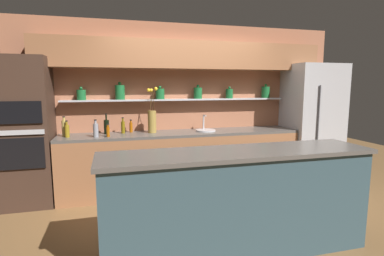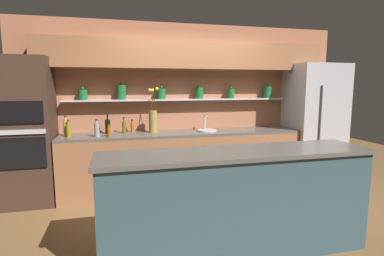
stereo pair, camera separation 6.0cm
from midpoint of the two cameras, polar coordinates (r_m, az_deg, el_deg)
ground_plane at (r=3.76m, az=3.98°, el=-17.60°), size 12.00×12.00×0.00m
back_wall_unit at (r=4.86m, az=-1.78°, el=7.16°), size 5.20×0.44×2.60m
back_counter_unit at (r=4.70m, az=-2.15°, el=-6.31°), size 3.64×0.62×0.92m
island_counter at (r=3.02m, az=8.12°, el=-13.75°), size 2.63×0.61×1.02m
refrigerator at (r=5.53m, az=21.54°, el=0.90°), size 0.87×0.73×1.98m
oven_tower at (r=4.63m, az=-29.33°, el=-0.71°), size 0.65×0.64×2.01m
flower_vase at (r=4.56m, az=-8.00°, el=1.70°), size 0.15×0.14×0.69m
sink_fixture at (r=4.71m, az=2.23°, el=-0.29°), size 0.31×0.31×0.25m
bottle_sauce_0 at (r=4.34m, az=-16.10°, el=-0.59°), size 0.05×0.05×0.18m
bottle_spirit_1 at (r=4.55m, az=-23.49°, el=-0.01°), size 0.07×0.07×0.29m
bottle_oil_2 at (r=4.48m, az=-23.07°, el=-0.47°), size 0.06×0.06×0.23m
bottle_wine_3 at (r=4.59m, az=-16.33°, el=0.28°), size 0.08×0.08×0.30m
bottle_sauce_4 at (r=4.67m, az=-11.91°, el=0.22°), size 0.05×0.05×0.20m
bottle_spirit_5 at (r=4.36m, az=-18.24°, el=-0.35°), size 0.07×0.07×0.25m
bottle_oil_6 at (r=4.59m, az=-13.37°, el=0.21°), size 0.06×0.06×0.24m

